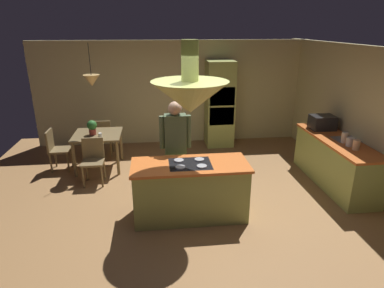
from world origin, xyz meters
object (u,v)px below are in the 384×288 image
at_px(canister_sugar, 350,142).
at_px(chair_at_corner, 56,147).
at_px(dining_table, 98,139).
at_px(canister_tea, 345,138).
at_px(kitchen_island, 190,190).
at_px(cup_on_table, 100,135).
at_px(chair_facing_island, 93,158).
at_px(potted_plant_on_table, 92,127).
at_px(chair_by_back_wall, 103,135).
at_px(microwave_on_counter, 322,122).
at_px(oven_tower, 220,104).
at_px(person_at_island, 176,144).
at_px(canister_flour, 356,145).

bearing_deg(canister_sugar, chair_at_corner, 162.96).
bearing_deg(dining_table, chair_at_corner, -180.00).
bearing_deg(canister_tea, dining_table, 162.00).
height_order(kitchen_island, canister_sugar, canister_sugar).
bearing_deg(cup_on_table, chair_facing_island, -101.66).
bearing_deg(potted_plant_on_table, canister_tea, -17.34).
bearing_deg(dining_table, chair_by_back_wall, 90.00).
height_order(chair_facing_island, canister_sugar, canister_sugar).
bearing_deg(microwave_on_counter, dining_table, 171.76).
distance_m(oven_tower, dining_table, 3.05).
distance_m(oven_tower, chair_at_corner, 3.87).
xyz_separation_m(canister_sugar, microwave_on_counter, (0.00, 1.00, 0.06)).
distance_m(chair_facing_island, chair_by_back_wall, 1.37).
bearing_deg(microwave_on_counter, oven_tower, 134.02).
distance_m(person_at_island, canister_flour, 3.04).
bearing_deg(cup_on_table, microwave_on_counter, -5.49).
relative_size(oven_tower, cup_on_table, 23.26).
relative_size(chair_at_corner, canister_sugar, 5.72).
bearing_deg(kitchen_island, oven_tower, 71.26).
bearing_deg(canister_tea, canister_sugar, -90.00).
xyz_separation_m(kitchen_island, cup_on_table, (-1.61, 1.87, 0.35)).
bearing_deg(chair_at_corner, canister_flour, -108.76).
xyz_separation_m(dining_table, canister_flour, (4.54, -1.84, 0.33)).
distance_m(kitchen_island, cup_on_table, 2.49).
xyz_separation_m(chair_by_back_wall, canister_tea, (4.54, -2.16, 0.49)).
bearing_deg(canister_sugar, dining_table, 159.97).
height_order(chair_by_back_wall, cup_on_table, chair_by_back_wall).
height_order(chair_facing_island, chair_by_back_wall, same).
bearing_deg(cup_on_table, chair_at_corner, 166.41).
distance_m(chair_by_back_wall, microwave_on_counter, 4.76).
relative_size(dining_table, person_at_island, 0.56).
xyz_separation_m(chair_by_back_wall, microwave_on_counter, (4.54, -1.34, 0.54)).
bearing_deg(person_at_island, dining_table, 136.50).
distance_m(kitchen_island, canister_flour, 2.90).
height_order(oven_tower, canister_sugar, oven_tower).
height_order(cup_on_table, canister_flour, canister_flour).
relative_size(chair_by_back_wall, canister_sugar, 5.72).
distance_m(kitchen_island, oven_tower, 3.48).
height_order(person_at_island, potted_plant_on_table, person_at_island).
relative_size(chair_facing_island, canister_sugar, 5.72).
xyz_separation_m(oven_tower, microwave_on_counter, (1.74, -1.80, -0.01)).
bearing_deg(chair_at_corner, cup_on_table, -103.59).
bearing_deg(microwave_on_counter, canister_flour, -90.00).
height_order(chair_facing_island, potted_plant_on_table, potted_plant_on_table).
relative_size(dining_table, chair_by_back_wall, 1.11).
height_order(oven_tower, microwave_on_counter, oven_tower).
bearing_deg(chair_at_corner, kitchen_island, -129.35).
relative_size(oven_tower, person_at_island, 1.22).
xyz_separation_m(kitchen_island, chair_by_back_wall, (-1.70, 2.78, 0.05)).
relative_size(dining_table, canister_flour, 5.49).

